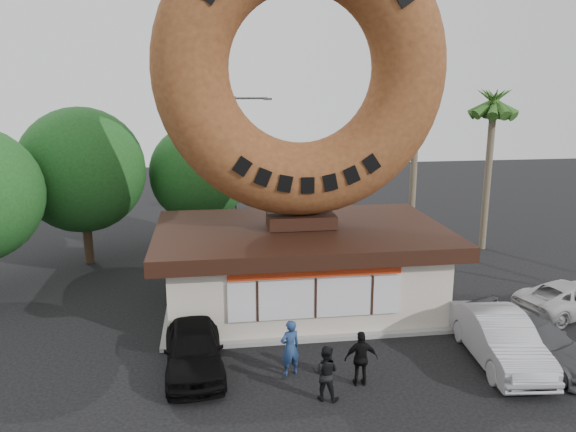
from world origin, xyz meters
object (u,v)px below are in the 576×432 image
Objects in this scene: donut_shop at (301,264)px; person_left at (290,348)px; street_lamp at (238,162)px; car_silver at (500,339)px; person_center at (325,373)px; car_grey at (533,341)px; car_white at (571,298)px; person_right at (361,358)px; giant_donut at (302,69)px; car_black at (194,348)px.

donut_shop is 6.27× the size of person_left.
street_lamp is at bearing -107.39° from person_left.
car_silver is at bearing -44.24° from donut_shop.
person_left is 0.37× the size of car_silver.
person_center is 0.35× the size of car_grey.
donut_shop is at bearing 140.59° from car_silver.
car_grey is 4.93m from car_white.
person_left is 1.69m from person_center.
street_lamp is at bearing 29.43° from car_white.
person_right is (0.79, -6.15, -0.92)m from donut_shop.
person_left is at bearing 89.72° from car_white.
car_silver is 1.11m from car_grey.
donut_shop reaches higher than person_right.
donut_shop is at bearing 116.84° from car_grey.
car_white is (3.63, 3.35, -0.05)m from car_grey.
giant_donut is 2.24× the size of car_silver.
car_white is (10.70, 4.64, -0.19)m from person_center.
person_center is 0.96× the size of person_right.
donut_shop is 2.31× the size of car_silver.
person_center is (-0.42, -6.76, -0.95)m from donut_shop.
car_black is (-4.92, 1.58, -0.10)m from person_right.
donut_shop is 7.82m from car_silver.
donut_shop reaches higher than person_center.
car_silver is at bearing -145.82° from person_center.
car_white is at bearing -153.70° from person_right.
giant_donut is 6.41× the size of person_right.
street_lamp is 1.71× the size of car_grey.
car_grey is (5.87, 0.68, -0.17)m from person_right.
donut_shop is at bearing -122.72° from person_left.
car_silver is at bearing -44.33° from giant_donut.
street_lamp is 1.81× the size of car_black.
person_left is at bearing 154.75° from car_grey.
car_grey is (6.65, -5.48, -8.55)m from giant_donut.
street_lamp is 4.92× the size of person_center.
person_left is at bearing -20.61° from person_right.
car_grey is at bearing -170.07° from person_right.
person_left is at bearing -87.56° from street_lamp.
car_white is (14.41, 2.45, -0.13)m from car_black.
person_center is at bearing 97.93° from person_left.
donut_shop is at bearing -90.00° from giant_donut.
car_silver is 5.76m from car_white.
person_left is 6.76m from car_silver.
street_lamp is 17.51m from car_silver.
person_right is 0.36× the size of car_grey.
car_black is 9.72m from car_silver.
donut_shop is 2.50× the size of car_white.
donut_shop is 2.40× the size of car_grey.
donut_shop reaches higher than car_white.
donut_shop reaches higher than car_grey.
giant_donut is 1.36× the size of street_lamp.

